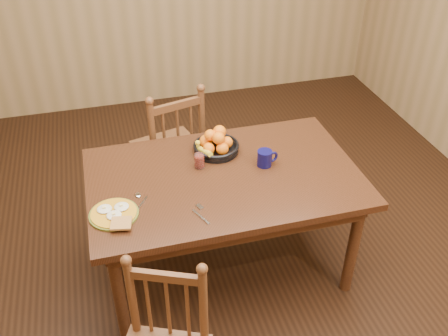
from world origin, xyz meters
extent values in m
cube|color=black|center=(0.00, 0.00, 0.00)|extent=(4.50, 5.00, 0.01)
cube|color=black|center=(0.00, 0.00, 0.73)|extent=(1.60, 1.00, 0.04)
cube|color=black|center=(0.00, 0.42, 0.65)|extent=(1.40, 0.04, 0.10)
cube|color=black|center=(0.00, -0.42, 0.65)|extent=(1.40, 0.04, 0.10)
cube|color=black|center=(0.72, 0.00, 0.65)|extent=(0.04, 0.84, 0.10)
cube|color=black|center=(-0.72, 0.00, 0.65)|extent=(0.04, 0.84, 0.10)
cylinder|color=black|center=(-0.70, -0.40, 0.35)|extent=(0.07, 0.07, 0.70)
cylinder|color=black|center=(0.70, -0.40, 0.35)|extent=(0.07, 0.07, 0.70)
cylinder|color=black|center=(-0.70, 0.40, 0.35)|extent=(0.07, 0.07, 0.70)
cylinder|color=black|center=(0.70, 0.40, 0.35)|extent=(0.07, 0.07, 0.70)
cube|color=#4A2C16|center=(-0.21, 0.80, 0.46)|extent=(0.55, 0.53, 0.04)
cylinder|color=#4A2C16|center=(-0.08, 1.02, 0.22)|extent=(0.04, 0.04, 0.44)
cylinder|color=#4A2C16|center=(-0.44, 0.92, 0.22)|extent=(0.04, 0.04, 0.44)
cylinder|color=#4A2C16|center=(0.01, 0.68, 0.22)|extent=(0.04, 0.04, 0.44)
cylinder|color=#4A2C16|center=(-0.35, 0.58, 0.22)|extent=(0.04, 0.04, 0.44)
cylinder|color=#4A2C16|center=(0.02, 0.66, 0.73)|extent=(0.05, 0.05, 0.54)
cylinder|color=#4A2C16|center=(-0.34, 0.56, 0.73)|extent=(0.05, 0.05, 0.54)
cylinder|color=#4A2C16|center=(-0.16, 0.61, 0.68)|extent=(0.02, 0.02, 0.41)
cube|color=#4A2C16|center=(-0.16, 0.61, 0.92)|extent=(0.37, 0.12, 0.05)
cylinder|color=#4A2C16|center=(-0.63, -0.71, 0.66)|extent=(0.04, 0.04, 0.49)
cylinder|color=#4A2C16|center=(-0.32, -0.84, 0.66)|extent=(0.04, 0.04, 0.49)
cylinder|color=#4A2C16|center=(-0.48, -0.77, 0.62)|extent=(0.02, 0.02, 0.37)
cube|color=#4A2C16|center=(-0.48, -0.77, 0.83)|extent=(0.32, 0.16, 0.05)
cylinder|color=#59601E|center=(-0.66, -0.20, 0.76)|extent=(0.26, 0.26, 0.01)
cylinder|color=#C28518|center=(-0.66, -0.20, 0.76)|extent=(0.24, 0.24, 0.01)
ellipsoid|color=silver|center=(-0.71, -0.16, 0.77)|extent=(0.08, 0.08, 0.01)
cube|color=#F2E08C|center=(-0.71, -0.16, 0.79)|extent=(0.02, 0.02, 0.01)
ellipsoid|color=silver|center=(-0.61, -0.17, 0.77)|extent=(0.08, 0.08, 0.01)
cube|color=#F2E08C|center=(-0.61, -0.17, 0.79)|extent=(0.02, 0.02, 0.01)
ellipsoid|color=silver|center=(-0.66, -0.23, 0.77)|extent=(0.08, 0.08, 0.01)
cube|color=#F2E08C|center=(-0.66, -0.23, 0.79)|extent=(0.02, 0.02, 0.01)
cube|color=brown|center=(-0.63, -0.30, 0.78)|extent=(0.12, 0.12, 0.01)
cube|color=silver|center=(-0.22, -0.34, 0.75)|extent=(0.07, 0.14, 0.00)
cube|color=silver|center=(-0.21, -0.25, 0.75)|extent=(0.04, 0.05, 0.00)
cube|color=silver|center=(-0.50, -0.14, 0.75)|extent=(0.07, 0.11, 0.00)
ellipsoid|color=silver|center=(-0.52, -0.06, 0.76)|extent=(0.03, 0.04, 0.01)
cylinder|color=#0C0B3C|center=(0.26, 0.03, 0.80)|extent=(0.09, 0.09, 0.10)
torus|color=#0C0B3C|center=(0.31, 0.03, 0.80)|extent=(0.07, 0.04, 0.07)
cylinder|color=black|center=(0.26, 0.03, 0.85)|extent=(0.08, 0.08, 0.00)
cylinder|color=silver|center=(-0.12, 0.12, 0.80)|extent=(0.06, 0.06, 0.09)
cylinder|color=maroon|center=(-0.12, 0.12, 0.79)|extent=(0.05, 0.05, 0.07)
cylinder|color=black|center=(0.02, 0.26, 0.76)|extent=(0.28, 0.28, 0.02)
torus|color=black|center=(0.02, 0.26, 0.80)|extent=(0.29, 0.29, 0.02)
cylinder|color=black|center=(0.02, 0.26, 0.75)|extent=(0.10, 0.10, 0.01)
sphere|color=orange|center=(0.09, 0.26, 0.81)|extent=(0.07, 0.07, 0.07)
sphere|color=orange|center=(0.04, 0.32, 0.81)|extent=(0.08, 0.08, 0.08)
sphere|color=orange|center=(-0.04, 0.30, 0.81)|extent=(0.08, 0.08, 0.08)
sphere|color=orange|center=(-0.04, 0.21, 0.81)|extent=(0.07, 0.07, 0.07)
sphere|color=orange|center=(0.04, 0.19, 0.81)|extent=(0.08, 0.08, 0.08)
sphere|color=orange|center=(0.05, 0.29, 0.87)|extent=(0.08, 0.08, 0.08)
sphere|color=orange|center=(-0.02, 0.27, 0.87)|extent=(0.07, 0.07, 0.07)
sphere|color=orange|center=(0.02, 0.22, 0.87)|extent=(0.08, 0.08, 0.08)
cylinder|color=yellow|center=(-0.07, 0.22, 0.80)|extent=(0.10, 0.17, 0.07)
camera|label=1|loc=(-0.62, -2.29, 2.49)|focal=40.00mm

